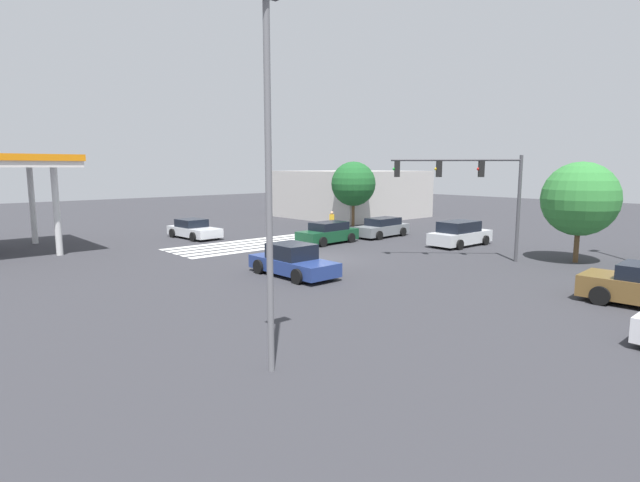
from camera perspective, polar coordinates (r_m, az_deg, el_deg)
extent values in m
plane|color=#333338|center=(27.36, 0.00, -2.09)|extent=(122.15, 122.15, 0.00)
cube|color=silver|center=(34.30, -9.69, -0.06)|extent=(10.58, 0.60, 0.01)
cube|color=silver|center=(33.51, -8.83, -0.24)|extent=(10.58, 0.60, 0.01)
cube|color=silver|center=(32.72, -7.93, -0.43)|extent=(10.58, 0.60, 0.01)
cube|color=silver|center=(31.94, -6.99, -0.62)|extent=(10.58, 0.60, 0.01)
cube|color=silver|center=(31.17, -6.00, -0.83)|extent=(10.58, 0.60, 0.01)
cylinder|color=#47474C|center=(28.35, 21.74, 3.42)|extent=(0.18, 0.18, 5.62)
cylinder|color=#47474C|center=(27.41, 15.24, 8.93)|extent=(4.85, 4.85, 0.12)
cube|color=black|center=(27.70, 17.96, 7.83)|extent=(0.40, 0.40, 0.84)
sphere|color=red|center=(27.66, 17.63, 7.85)|extent=(0.16, 0.16, 0.16)
cube|color=black|center=(27.25, 13.45, 8.01)|extent=(0.40, 0.40, 0.84)
sphere|color=gold|center=(27.22, 13.11, 8.02)|extent=(0.16, 0.16, 0.16)
cube|color=black|center=(26.96, 8.81, 8.13)|extent=(0.40, 0.40, 0.84)
sphere|color=green|center=(26.95, 8.46, 8.14)|extent=(0.16, 0.16, 0.16)
cube|color=#144728|center=(32.98, 0.88, 0.65)|extent=(4.41, 1.96, 0.71)
cube|color=black|center=(32.99, 1.02, 1.73)|extent=(2.44, 1.68, 0.52)
cylinder|color=black|center=(31.46, 0.32, -0.11)|extent=(0.66, 0.26, 0.64)
cylinder|color=black|center=(32.71, -1.86, 0.21)|extent=(0.66, 0.26, 0.64)
cylinder|color=black|center=(33.39, 3.57, 0.37)|extent=(0.66, 0.26, 0.64)
cylinder|color=black|center=(34.57, 1.39, 0.66)|extent=(0.66, 0.26, 0.64)
cube|color=gray|center=(36.33, 7.08, 1.28)|extent=(4.59, 1.94, 0.68)
cube|color=black|center=(36.37, 7.23, 2.24)|extent=(2.60, 1.65, 0.52)
cylinder|color=black|center=(34.75, 6.77, 0.64)|extent=(0.65, 0.26, 0.64)
cylinder|color=black|center=(35.81, 4.63, 0.90)|extent=(0.65, 0.26, 0.64)
cylinder|color=black|center=(36.96, 9.44, 1.05)|extent=(0.65, 0.26, 0.64)
cylinder|color=black|center=(37.96, 7.35, 1.28)|extent=(0.65, 0.26, 0.64)
cube|color=navy|center=(23.16, -3.08, -2.78)|extent=(1.87, 4.65, 0.62)
cube|color=black|center=(23.14, -3.27, -1.15)|extent=(1.66, 1.99, 0.69)
cylinder|color=black|center=(22.73, 1.05, -3.39)|extent=(0.23, 0.67, 0.67)
cylinder|color=black|center=(21.53, -2.61, -4.07)|extent=(0.23, 0.67, 0.67)
cylinder|color=black|center=(24.87, -3.47, -2.38)|extent=(0.23, 0.67, 0.67)
cylinder|color=black|center=(23.77, -7.02, -2.93)|extent=(0.23, 0.67, 0.67)
cube|color=silver|center=(33.24, 15.73, 0.42)|extent=(4.67, 1.89, 0.74)
cube|color=black|center=(33.00, 15.60, 1.61)|extent=(2.69, 1.68, 0.67)
cylinder|color=black|center=(34.97, 15.77, 0.42)|extent=(0.63, 0.23, 0.63)
cylinder|color=black|center=(33.98, 18.37, 0.08)|extent=(0.63, 0.23, 0.63)
cylinder|color=black|center=(32.63, 12.95, -0.03)|extent=(0.63, 0.23, 0.63)
cylinder|color=black|center=(31.57, 15.66, -0.41)|extent=(0.63, 0.23, 0.63)
cylinder|color=black|center=(20.94, 29.35, -5.47)|extent=(0.27, 0.72, 0.70)
cylinder|color=black|center=(22.84, 30.64, -4.49)|extent=(0.27, 0.72, 0.70)
cube|color=silver|center=(36.54, -14.16, 1.07)|extent=(2.15, 4.61, 0.61)
cube|color=black|center=(36.78, -14.48, 2.01)|extent=(1.80, 2.03, 0.55)
cylinder|color=black|center=(35.90, -11.70, 0.77)|extent=(0.26, 0.65, 0.64)
cylinder|color=black|center=(34.89, -14.29, 0.46)|extent=(0.26, 0.65, 0.64)
cylinder|color=black|center=(38.23, -14.02, 1.15)|extent=(0.26, 0.65, 0.64)
cylinder|color=black|center=(37.29, -16.50, 0.87)|extent=(0.26, 0.65, 0.64)
cylinder|color=silver|center=(37.72, -30.02, 3.50)|extent=(0.36, 0.36, 4.99)
cylinder|color=silver|center=(31.96, -27.87, 2.96)|extent=(0.36, 0.36, 4.99)
cube|color=#BCB7B2|center=(51.26, 3.47, 5.41)|extent=(11.87, 11.87, 4.64)
cylinder|color=#232842|center=(37.43, 1.48, 1.40)|extent=(0.14, 0.14, 0.84)
cylinder|color=#232842|center=(37.44, 1.24, 1.41)|extent=(0.14, 0.14, 0.84)
cube|color=gold|center=(37.35, 1.36, 2.55)|extent=(0.41, 0.41, 0.67)
sphere|color=tan|center=(37.30, 1.37, 3.24)|extent=(0.23, 0.23, 0.23)
cylinder|color=slate|center=(11.83, -5.87, 5.45)|extent=(0.16, 0.16, 8.76)
cylinder|color=brown|center=(29.61, 27.25, -0.54)|extent=(0.26, 0.26, 1.72)
sphere|color=#337F38|center=(29.37, 27.58, 4.29)|extent=(3.87, 3.87, 3.87)
cylinder|color=brown|center=(42.72, 3.80, 3.05)|extent=(0.26, 0.26, 2.01)
sphere|color=#1E5B28|center=(42.55, 3.84, 6.54)|extent=(3.75, 3.75, 3.75)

